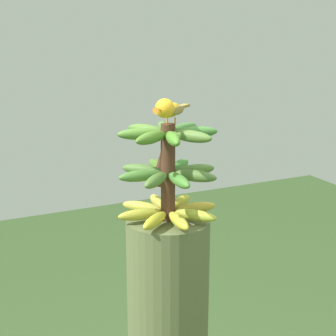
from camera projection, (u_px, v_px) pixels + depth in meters
name	position (u px, v px, depth m)	size (l,w,h in m)	color
banana_bunch	(168.00, 173.00, 1.67)	(0.33, 0.33, 0.30)	#4C2D1E
perched_bird	(168.00, 109.00, 1.60)	(0.17, 0.13, 0.08)	#C68933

